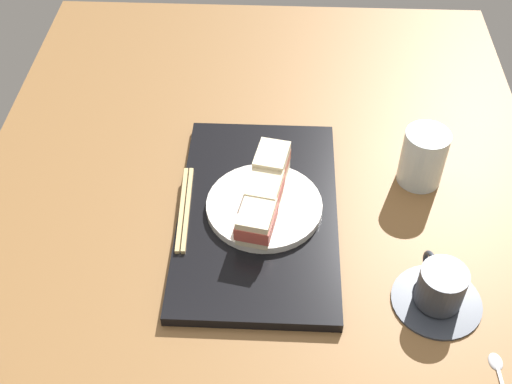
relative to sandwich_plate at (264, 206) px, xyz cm
name	(u,v)px	position (x,y,z in cm)	size (l,w,h in cm)	color
ground_plane	(257,231)	(1.97, -1.02, -4.02)	(140.00, 100.00, 3.00)	brown
serving_tray	(256,213)	(0.20, -1.27, -1.60)	(43.58, 26.09, 1.86)	black
sandwich_plate	(264,206)	(0.00, 0.00, 0.00)	(19.08, 19.08, 1.34)	white
sandwich_near	(272,165)	(-6.11, 0.99, 3.55)	(8.09, 6.43, 5.77)	beige
sandwich_middle	(264,193)	(0.00, 0.00, 3.18)	(8.18, 6.55, 5.02)	beige
sandwich_far	(257,221)	(6.11, -0.99, 3.09)	(7.96, 6.74, 4.84)	beige
chopsticks_pair	(185,209)	(0.78, -13.07, -0.32)	(18.66, 2.36, 0.70)	tan
coffee_cup	(440,290)	(15.91, 26.20, 0.41)	(13.45, 13.45, 7.02)	#333842
drinking_glass	(423,157)	(-10.18, 26.83, 2.68)	(7.65, 7.65, 10.42)	silver
teaspoon	(498,367)	(26.71, 33.04, -2.17)	(8.60, 2.12, 0.80)	silver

